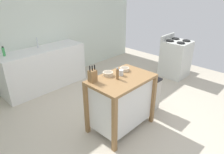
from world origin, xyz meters
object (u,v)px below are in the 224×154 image
(kitchen_island, at_px, (121,100))
(sink_faucet, at_px, (37,43))
(knife_block, at_px, (93,76))
(stove, at_px, (175,58))
(drinking_cup, at_px, (121,73))
(pepper_grinder, at_px, (117,74))
(bottle_hand_soap, at_px, (4,52))
(bowl_stoneware_deep, at_px, (108,74))
(bowl_ceramic_wide, at_px, (125,69))
(trash_bin, at_px, (149,95))

(kitchen_island, bearing_deg, sink_faucet, 92.75)
(knife_block, relative_size, stove, 0.25)
(kitchen_island, xyz_separation_m, drinking_cup, (0.06, 0.07, 0.44))
(pepper_grinder, height_order, sink_faucet, sink_faucet)
(stove, bearing_deg, drinking_cup, -172.72)
(knife_block, height_order, bottle_hand_soap, knife_block)
(kitchen_island, xyz_separation_m, bowl_stoneware_deep, (-0.08, 0.21, 0.42))
(bowl_ceramic_wide, height_order, stove, stove)
(sink_faucet, xyz_separation_m, bottle_hand_soap, (-0.72, -0.04, -0.02))
(bowl_ceramic_wide, height_order, bottle_hand_soap, bottle_hand_soap)
(bottle_hand_soap, distance_m, stove, 3.85)
(trash_bin, distance_m, bottle_hand_soap, 2.88)
(knife_block, bearing_deg, bottle_hand_soap, 102.43)
(drinking_cup, xyz_separation_m, trash_bin, (0.67, -0.11, -0.62))
(pepper_grinder, relative_size, trash_bin, 0.29)
(bowl_stoneware_deep, xyz_separation_m, stove, (2.57, 0.17, -0.46))
(bowl_stoneware_deep, relative_size, sink_faucet, 0.71)
(bottle_hand_soap, bearing_deg, stove, -29.79)
(knife_block, distance_m, bowl_stoneware_deep, 0.30)
(bowl_ceramic_wide, relative_size, bottle_hand_soap, 0.78)
(knife_block, bearing_deg, stove, 3.12)
(stove, bearing_deg, sink_faucet, 143.22)
(kitchen_island, relative_size, bottle_hand_soap, 5.24)
(bowl_stoneware_deep, height_order, bowl_ceramic_wide, bowl_stoneware_deep)
(sink_faucet, bearing_deg, stove, -36.78)
(bowl_ceramic_wide, xyz_separation_m, trash_bin, (0.50, -0.19, -0.60))
(stove, bearing_deg, bowl_stoneware_deep, -176.24)
(kitchen_island, distance_m, pepper_grinder, 0.48)
(bowl_ceramic_wide, xyz_separation_m, drinking_cup, (-0.18, -0.08, 0.02))
(bowl_ceramic_wide, relative_size, sink_faucet, 0.67)
(sink_faucet, bearing_deg, knife_block, -97.16)
(pepper_grinder, bearing_deg, kitchen_island, -18.37)
(kitchen_island, bearing_deg, stove, 8.66)
(bowl_stoneware_deep, distance_m, trash_bin, 1.05)
(drinking_cup, relative_size, stove, 0.09)
(sink_faucet, bearing_deg, drinking_cup, -85.57)
(knife_block, height_order, bowl_stoneware_deep, knife_block)
(kitchen_island, height_order, drinking_cup, drinking_cup)
(pepper_grinder, bearing_deg, knife_block, 146.88)
(kitchen_island, relative_size, knife_block, 3.94)
(kitchen_island, bearing_deg, bowl_stoneware_deep, 110.85)
(kitchen_island, height_order, bowl_stoneware_deep, bowl_stoneware_deep)
(pepper_grinder, bearing_deg, sink_faucet, 91.04)
(knife_block, relative_size, bottle_hand_soap, 1.33)
(knife_block, bearing_deg, sink_faucet, 82.84)
(kitchen_island, xyz_separation_m, stove, (2.49, 0.38, -0.04))
(trash_bin, xyz_separation_m, bottle_hand_soap, (-1.56, 2.32, 0.67))
(bottle_hand_soap, height_order, stove, bottle_hand_soap)
(sink_faucet, bearing_deg, pepper_grinder, -88.96)
(drinking_cup, bearing_deg, kitchen_island, -132.48)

